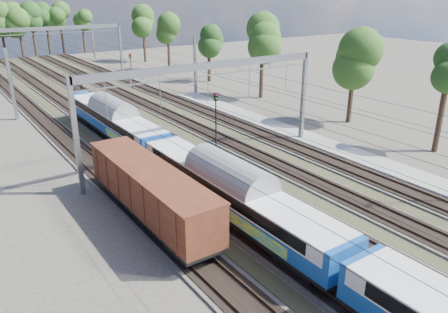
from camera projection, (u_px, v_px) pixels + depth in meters
track_bed at (139, 123)px, 51.24m from camera, size 21.00×130.00×0.34m
platform at (385, 166)px, 38.39m from camera, size 3.00×70.00×0.30m
catenary at (113, 60)px, 55.08m from camera, size 25.65×130.00×9.00m
tree_belt at (78, 26)px, 88.15m from camera, size 39.64×98.28×11.68m
emu_train at (234, 187)px, 28.67m from camera, size 2.95×62.32×4.31m
freight_boxcar at (150, 190)px, 28.89m from camera, size 2.96×14.29×3.68m
worker at (81, 86)px, 67.57m from camera, size 0.39×0.58×1.56m
signal_near at (216, 116)px, 40.29m from camera, size 0.42×0.39×5.96m
signal_far at (131, 67)px, 67.74m from camera, size 0.36×0.33×5.56m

